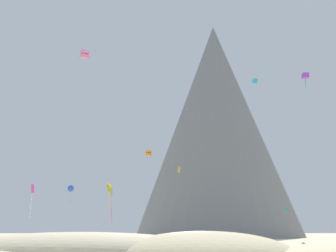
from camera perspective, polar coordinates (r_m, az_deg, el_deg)
name	(u,v)px	position (r m, az deg, el deg)	size (l,w,h in m)	color
bush_near_left	(151,244)	(56.92, -2.36, -15.86)	(1.22, 1.22, 0.67)	#386633
bush_mid_center	(304,247)	(43.72, 18.15, -15.56)	(2.67, 2.67, 0.99)	#386633
bush_scatter_east	(2,250)	(41.14, -21.91, -15.60)	(1.32, 1.32, 0.71)	#477238
rock_massif	(216,132)	(124.28, 6.60, -0.86)	(57.87, 57.87, 64.03)	slate
kite_pink_high	(85,54)	(78.72, -11.36, 9.65)	(1.97, 1.98, 1.70)	pink
kite_magenta_low	(32,193)	(73.11, -18.18, -8.75)	(0.66, 0.93, 5.44)	#D1339E
kite_orange_mid	(149,153)	(90.12, -2.69, -3.72)	(1.25, 1.26, 1.07)	orange
kite_blue_low	(71,189)	(89.36, -13.25, -8.37)	(1.32, 0.31, 3.49)	blue
kite_violet_high	(305,76)	(73.98, 18.37, 6.56)	(0.99, 0.99, 2.56)	purple
kite_lime_low	(111,197)	(64.05, -7.79, -9.67)	(0.49, 0.79, 5.31)	#8CD133
kite_yellow_low	(110,188)	(85.04, -8.00, -8.41)	(1.56, 2.49, 5.42)	yellow
kite_gold_low	(179,170)	(77.23, 1.52, -6.03)	(0.58, 0.75, 1.17)	gold
kite_cyan_high	(255,81)	(71.99, 11.87, 6.10)	(1.04, 0.51, 1.05)	#33BCDB
kite_teal_low	(287,210)	(88.00, 16.00, -11.00)	(1.28, 1.41, 4.26)	teal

